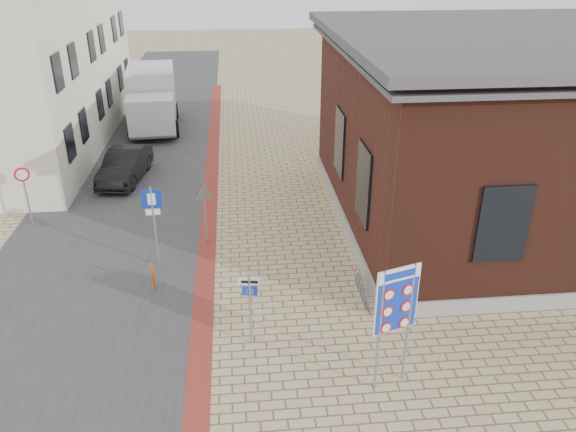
{
  "coord_description": "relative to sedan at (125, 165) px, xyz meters",
  "views": [
    {
      "loc": [
        -0.89,
        -11.47,
        9.4
      ],
      "look_at": [
        0.57,
        3.25,
        2.2
      ],
      "focal_mm": 35.0,
      "sensor_mm": 36.0,
      "label": 1
    }
  ],
  "objects": [
    {
      "name": "essen_sign",
      "position": [
        5.04,
        -11.81,
        0.7
      ],
      "size": [
        0.57,
        0.12,
        2.12
      ],
      "rotation": [
        0.0,
        0.0,
        -0.14
      ],
      "color": "gray",
      "rests_on": "ground"
    },
    {
      "name": "border_sign",
      "position": [
        8.21,
        -13.61,
        1.63
      ],
      "size": [
        1.05,
        0.38,
        3.19
      ],
      "rotation": [
        0.0,
        0.0,
        0.31
      ],
      "color": "gray",
      "rests_on": "ground"
    },
    {
      "name": "ground",
      "position": [
        5.71,
        -12.11,
        -0.68
      ],
      "size": [
        120.0,
        120.0,
        0.0
      ],
      "primitive_type": "plane",
      "color": "tan",
      "rests_on": "ground"
    },
    {
      "name": "bollard",
      "position": [
        2.21,
        -9.03,
        -0.21
      ],
      "size": [
        0.1,
        0.1,
        0.93
      ],
      "primitive_type": "cylinder",
      "rotation": [
        0.0,
        0.0,
        -0.21
      ],
      "color": "#DC4E0B",
      "rests_on": "ground"
    },
    {
      "name": "yield_sign",
      "position": [
        3.71,
        -6.18,
        1.01
      ],
      "size": [
        0.77,
        0.31,
        2.23
      ],
      "rotation": [
        0.0,
        0.0,
        0.33
      ],
      "color": "gray",
      "rests_on": "ground"
    },
    {
      "name": "box_truck",
      "position": [
        0.37,
        7.81,
        0.99
      ],
      "size": [
        3.05,
        6.36,
        3.22
      ],
      "rotation": [
        0.0,
        0.0,
        0.09
      ],
      "color": "slate",
      "rests_on": "ground"
    },
    {
      "name": "curb_strip",
      "position": [
        3.71,
        -2.11,
        -0.66
      ],
      "size": [
        0.6,
        40.0,
        0.02
      ],
      "primitive_type": "cube",
      "color": "maroon",
      "rests_on": "ground"
    },
    {
      "name": "sedan",
      "position": [
        0.0,
        0.0,
        0.0
      ],
      "size": [
        2.0,
        4.27,
        1.35
      ],
      "primitive_type": "imported",
      "rotation": [
        0.0,
        0.0,
        -0.14
      ],
      "color": "black",
      "rests_on": "ground"
    },
    {
      "name": "bike_rack",
      "position": [
        8.36,
        -9.91,
        -0.41
      ],
      "size": [
        0.08,
        1.8,
        0.6
      ],
      "color": "slate",
      "rests_on": "ground"
    },
    {
      "name": "speed_sign",
      "position": [
        -2.79,
        -4.11,
        0.82
      ],
      "size": [
        0.51,
        0.21,
        2.26
      ],
      "rotation": [
        0.0,
        0.0,
        0.36
      ],
      "color": "gray",
      "rests_on": "ground"
    },
    {
      "name": "parking_sign",
      "position": [
        2.21,
        -7.61,
        1.23
      ],
      "size": [
        0.61,
        0.07,
        2.76
      ],
      "rotation": [
        0.0,
        0.0,
        0.01
      ],
      "color": "gray",
      "rests_on": "ground"
    },
    {
      "name": "road_strip",
      "position": [
        0.21,
        2.89,
        -0.67
      ],
      "size": [
        7.0,
        60.0,
        0.02
      ],
      "primitive_type": "cube",
      "color": "#38383A",
      "rests_on": "ground"
    },
    {
      "name": "brick_building",
      "position": [
        14.71,
        -5.11,
        2.81
      ],
      "size": [
        13.0,
        13.0,
        6.8
      ],
      "color": "gray",
      "rests_on": "ground"
    },
    {
      "name": "townhouse_mid",
      "position": [
        -5.28,
        5.89,
        3.89
      ],
      "size": [
        7.4,
        6.4,
        9.1
      ],
      "color": "silver",
      "rests_on": "ground"
    },
    {
      "name": "townhouse_far",
      "position": [
        -5.28,
        11.89,
        3.49
      ],
      "size": [
        7.4,
        6.4,
        8.3
      ],
      "color": "silver",
      "rests_on": "ground"
    }
  ]
}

